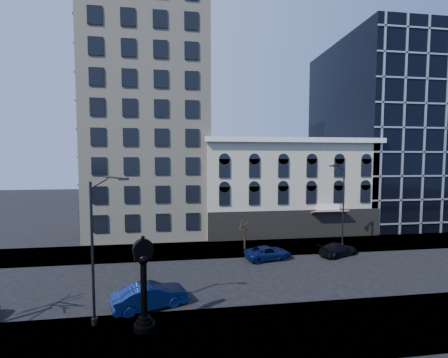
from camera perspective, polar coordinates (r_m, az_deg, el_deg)
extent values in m
plane|color=black|center=(25.95, -3.36, -18.57)|extent=(160.00, 160.00, 0.00)
cube|color=gray|center=(33.45, -4.44, -13.27)|extent=(160.00, 6.00, 0.12)
cube|color=gray|center=(18.79, -1.24, -27.69)|extent=(160.00, 6.00, 0.12)
cube|color=#BEB699|center=(44.08, -13.56, 15.65)|extent=(15.00, 15.00, 38.00)
cube|color=beige|center=(42.42, 11.27, -1.50)|extent=(22.00, 10.00, 12.00)
cube|color=white|center=(37.44, 14.01, 7.26)|extent=(22.60, 0.80, 0.60)
cube|color=black|center=(38.37, 13.67, -8.45)|extent=(22.00, 0.30, 3.60)
cube|color=maroon|center=(39.21, 19.48, -5.92)|extent=(4.50, 1.18, 0.55)
cube|color=black|center=(56.37, 29.39, 7.52)|extent=(20.00, 20.00, 28.00)
cylinder|color=black|center=(19.71, -14.91, -25.44)|extent=(1.24, 1.24, 0.34)
cylinder|color=black|center=(19.57, -14.92, -24.72)|extent=(0.90, 0.90, 0.22)
cylinder|color=black|center=(19.48, -14.93, -24.20)|extent=(0.67, 0.67, 0.18)
cylinder|color=black|center=(18.74, -15.03, -19.57)|extent=(0.36, 0.36, 3.26)
sphere|color=black|center=(18.12, -15.13, -14.50)|extent=(0.63, 0.63, 0.63)
cube|color=black|center=(18.08, -15.13, -14.16)|extent=(1.03, 0.62, 0.28)
cylinder|color=black|center=(17.95, -15.16, -12.80)|extent=(1.22, 0.78, 1.17)
cylinder|color=white|center=(17.77, -15.24, -12.97)|extent=(0.92, 0.40, 0.99)
cylinder|color=white|center=(18.13, -15.08, -12.62)|extent=(0.92, 0.40, 0.99)
sphere|color=black|center=(17.77, -15.20, -10.71)|extent=(0.22, 0.22, 0.22)
cylinder|color=black|center=(19.48, -23.77, -12.99)|extent=(0.16, 0.16, 8.47)
cylinder|color=black|center=(20.99, -23.44, -23.62)|extent=(0.35, 0.35, 0.39)
cube|color=black|center=(18.06, -18.66, -0.01)|extent=(0.56, 0.28, 0.14)
cylinder|color=black|center=(35.67, 21.75, -5.04)|extent=(0.17, 0.17, 8.87)
cylinder|color=black|center=(36.54, 21.59, -11.61)|extent=(0.37, 0.37, 0.41)
cube|color=black|center=(33.81, 19.78, 2.35)|extent=(0.61, 0.41, 0.14)
cylinder|color=black|center=(33.22, 3.97, -11.18)|extent=(0.20, 0.20, 2.33)
imported|color=#0C194C|center=(21.87, -13.85, -20.80)|extent=(5.23, 3.32, 1.63)
imported|color=#0C194C|center=(30.68, 8.41, -13.73)|extent=(5.02, 3.03, 1.30)
imported|color=black|center=(33.58, 20.95, -12.40)|extent=(4.83, 3.38, 1.30)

